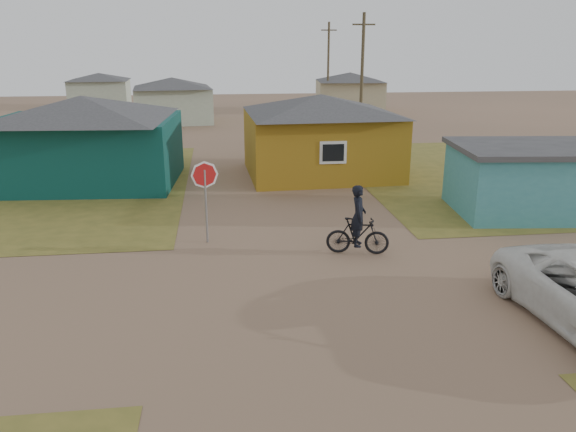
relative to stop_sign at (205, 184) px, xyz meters
name	(u,v)px	position (x,y,z in m)	size (l,w,h in m)	color
ground	(321,298)	(2.94, -4.63, -1.97)	(120.00, 120.00, 0.00)	#8A6950
grass_ne	(548,172)	(16.94, 8.37, -1.96)	(20.00, 18.00, 0.00)	olive
house_teal	(85,139)	(-5.56, 8.87, 0.09)	(8.93, 7.08, 4.00)	#0A3935
house_yellow	(321,134)	(5.44, 9.37, 0.04)	(7.72, 6.76, 3.90)	#936A16
shed_turquoise	(538,179)	(12.44, 1.87, -0.65)	(6.71, 4.93, 2.60)	teal
house_pale_west	(173,99)	(-3.06, 29.37, -0.11)	(7.04, 6.15, 3.60)	#A9B49B
house_beige_east	(350,91)	(12.94, 35.37, -0.11)	(6.95, 6.05, 3.60)	tan
house_pale_north	(100,90)	(-11.06, 41.37, -0.21)	(6.28, 5.81, 3.40)	#A9B49B
utility_pole_near	(362,78)	(9.44, 17.37, 2.17)	(1.40, 0.20, 8.00)	brown
utility_pole_far	(328,67)	(10.44, 33.37, 2.17)	(1.40, 0.20, 8.00)	brown
stop_sign	(205,184)	(0.00, 0.00, 0.00)	(0.88, 0.18, 2.70)	gray
cyclist	(358,229)	(4.61, -1.63, -1.17)	(2.00, 0.97, 2.18)	black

